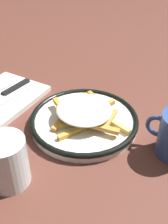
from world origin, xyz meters
TOP-DOWN VIEW (x-y plane):
  - ground_plane at (0.00, 0.00)m, footprint 2.60×2.60m
  - plate at (0.00, 0.00)m, footprint 0.25×0.25m
  - fries_heap at (-0.01, -0.00)m, footprint 0.20×0.18m
  - fork at (0.21, 0.04)m, footprint 0.04×0.18m
  - knife at (0.23, 0.01)m, footprint 0.04×0.21m
  - water_glass at (0.04, 0.21)m, footprint 0.08×0.08m

SIDE VIEW (x-z plane):
  - ground_plane at x=0.00m, z-range 0.00..0.00m
  - plate at x=0.00m, z-range 0.00..0.02m
  - fork at x=0.21m, z-range 0.01..0.02m
  - knife at x=0.23m, z-range 0.01..0.02m
  - fries_heap at x=-0.01m, z-range 0.02..0.06m
  - water_glass at x=0.04m, z-range 0.00..0.10m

